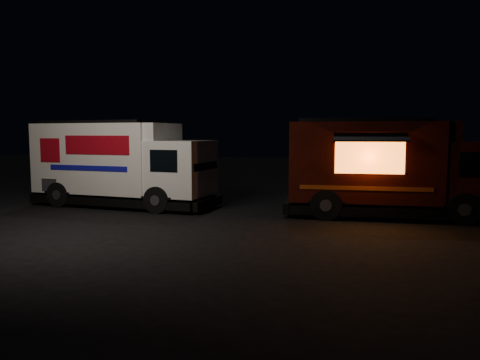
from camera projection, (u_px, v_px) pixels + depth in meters
name	position (u px, v px, depth m)	size (l,w,h in m)	color
ground	(202.00, 219.00, 15.15)	(80.00, 80.00, 0.00)	black
white_truck	(124.00, 163.00, 17.86)	(7.20, 2.46, 3.26)	white
red_truck	(392.00, 168.00, 15.57)	(7.02, 2.58, 3.27)	#3B0F0A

